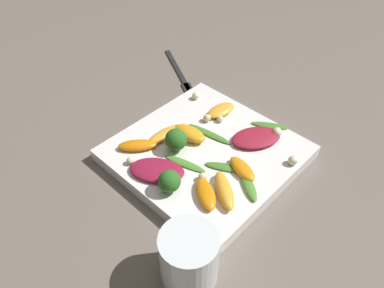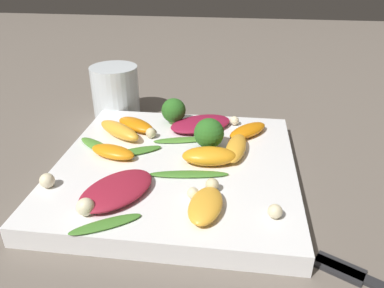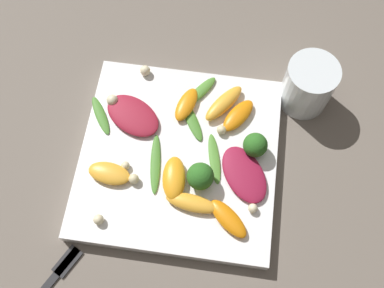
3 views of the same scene
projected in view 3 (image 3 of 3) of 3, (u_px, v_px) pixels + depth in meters
The scene contains 26 objects.
ground_plane at pixel (179, 160), 0.69m from camera, with size 2.40×2.40×0.00m, color #6B6056.
plate at pixel (179, 157), 0.68m from camera, with size 0.29×0.29×0.02m.
drinking_glass at pixel (308, 85), 0.70m from camera, with size 0.08×0.08×0.09m.
radicchio_leaf_0 at pixel (133, 115), 0.69m from camera, with size 0.10×0.11×0.01m.
radicchio_leaf_1 at pixel (244, 174), 0.65m from camera, with size 0.11×0.10×0.01m.
orange_segment_0 at pixel (109, 173), 0.65m from camera, with size 0.04×0.07×0.01m.
orange_segment_1 at pixel (187, 105), 0.70m from camera, with size 0.07×0.04×0.01m.
orange_segment_2 at pixel (192, 203), 0.63m from camera, with size 0.03×0.08×0.02m.
orange_segment_3 at pixel (238, 116), 0.69m from camera, with size 0.07×0.06×0.02m.
orange_segment_4 at pixel (228, 219), 0.63m from camera, with size 0.07×0.07×0.01m.
orange_segment_5 at pixel (173, 178), 0.65m from camera, with size 0.07×0.04×0.02m.
orange_segment_6 at pixel (224, 103), 0.69m from camera, with size 0.08×0.07×0.02m.
broccoli_floret_0 at pixel (255, 145), 0.66m from camera, with size 0.04×0.04×0.04m.
broccoli_floret_1 at pixel (200, 176), 0.63m from camera, with size 0.04×0.04×0.04m.
arugula_sprig_0 at pixel (101, 115), 0.69m from camera, with size 0.07×0.05×0.00m.
arugula_sprig_1 at pixel (200, 92), 0.71m from camera, with size 0.07×0.05×0.01m.
arugula_sprig_2 at pixel (192, 121), 0.69m from camera, with size 0.07×0.05×0.01m.
arugula_sprig_3 at pixel (155, 164), 0.66m from camera, with size 0.09×0.03×0.00m.
arugula_sprig_4 at pixel (214, 159), 0.67m from camera, with size 0.08×0.03×0.00m.
macadamia_nut_0 at pixel (134, 179), 0.65m from camera, with size 0.02×0.02×0.02m.
macadamia_nut_1 at pixel (221, 130), 0.68m from camera, with size 0.01×0.01×0.01m.
macadamia_nut_2 at pixel (125, 166), 0.66m from camera, with size 0.01×0.01×0.01m.
macadamia_nut_3 at pixel (112, 100), 0.70m from camera, with size 0.02×0.02×0.02m.
macadamia_nut_4 at pixel (145, 71), 0.72m from camera, with size 0.02×0.02×0.02m.
macadamia_nut_5 at pixel (98, 220), 0.63m from camera, with size 0.01×0.01×0.01m.
macadamia_nut_6 at pixel (253, 208), 0.63m from camera, with size 0.01×0.01×0.01m.
Camera 3 is at (0.24, 0.05, 0.65)m, focal length 42.00 mm.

